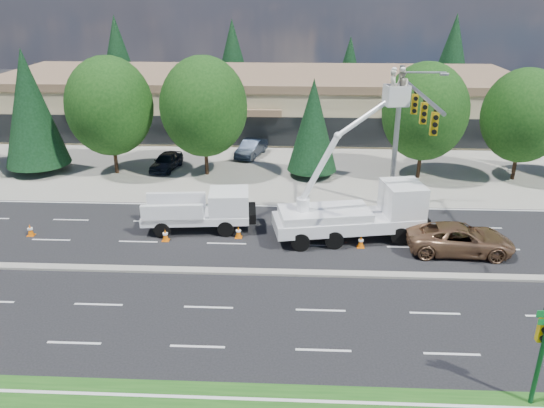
{
  "coord_description": "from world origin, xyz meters",
  "views": [
    {
      "loc": [
        3.78,
        -23.21,
        13.22
      ],
      "look_at": [
        2.54,
        3.3,
        2.4
      ],
      "focal_mm": 35.0,
      "sensor_mm": 36.0,
      "label": 1
    }
  ],
  "objects_px": {
    "street_sign_pole": "(543,342)",
    "bucket_truck": "(362,205)",
    "utility_pickup": "(204,214)",
    "minivan": "(460,239)",
    "signal_mast": "(405,123)"
  },
  "relations": [
    {
      "from": "utility_pickup",
      "to": "minivan",
      "type": "relative_size",
      "value": 1.13
    },
    {
      "from": "signal_mast",
      "to": "utility_pickup",
      "type": "xyz_separation_m",
      "value": [
        -11.57,
        -1.95,
        -5.08
      ]
    },
    {
      "from": "street_sign_pole",
      "to": "utility_pickup",
      "type": "xyz_separation_m",
      "value": [
        -13.54,
        13.49,
        -1.47
      ]
    },
    {
      "from": "signal_mast",
      "to": "street_sign_pole",
      "type": "relative_size",
      "value": 2.54
    },
    {
      "from": "street_sign_pole",
      "to": "minivan",
      "type": "relative_size",
      "value": 0.71
    },
    {
      "from": "utility_pickup",
      "to": "bucket_truck",
      "type": "height_order",
      "value": "bucket_truck"
    },
    {
      "from": "signal_mast",
      "to": "street_sign_pole",
      "type": "bearing_deg",
      "value": -82.73
    },
    {
      "from": "bucket_truck",
      "to": "minivan",
      "type": "bearing_deg",
      "value": -26.98
    },
    {
      "from": "utility_pickup",
      "to": "street_sign_pole",
      "type": "bearing_deg",
      "value": -50.26
    },
    {
      "from": "signal_mast",
      "to": "minivan",
      "type": "relative_size",
      "value": 1.81
    },
    {
      "from": "minivan",
      "to": "bucket_truck",
      "type": "bearing_deg",
      "value": 75.92
    },
    {
      "from": "utility_pickup",
      "to": "minivan",
      "type": "bearing_deg",
      "value": -14.53
    },
    {
      "from": "street_sign_pole",
      "to": "minivan",
      "type": "xyz_separation_m",
      "value": [
        0.66,
        11.2,
        -1.66
      ]
    },
    {
      "from": "street_sign_pole",
      "to": "bucket_truck",
      "type": "height_order",
      "value": "bucket_truck"
    },
    {
      "from": "street_sign_pole",
      "to": "utility_pickup",
      "type": "relative_size",
      "value": 0.63
    }
  ]
}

